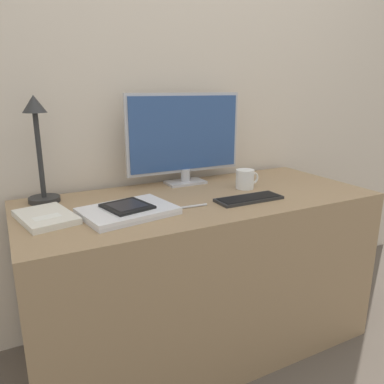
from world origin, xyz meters
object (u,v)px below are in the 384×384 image
(coffee_mug, at_px, (245,179))
(pen, at_px, (191,206))
(keyboard, at_px, (249,199))
(ereader, at_px, (127,206))
(desk_lamp, at_px, (38,142))
(monitor, at_px, (185,137))
(laptop, at_px, (128,211))
(notebook, at_px, (46,217))

(coffee_mug, xyz_separation_m, pen, (-0.35, -0.14, -0.04))
(keyboard, relative_size, ereader, 1.50)
(desk_lamp, distance_m, pen, 0.65)
(monitor, xyz_separation_m, laptop, (-0.39, -0.32, -0.21))
(monitor, xyz_separation_m, keyboard, (0.11, -0.37, -0.22))
(desk_lamp, height_order, notebook, desk_lamp)
(ereader, relative_size, coffee_mug, 1.61)
(laptop, relative_size, pen, 2.64)
(monitor, relative_size, keyboard, 2.03)
(monitor, relative_size, desk_lamp, 1.37)
(laptop, height_order, pen, laptop)
(monitor, bearing_deg, notebook, -159.82)
(laptop, distance_m, notebook, 0.28)
(ereader, bearing_deg, notebook, 165.89)
(keyboard, bearing_deg, coffee_mug, 59.55)
(laptop, bearing_deg, ereader, 90.87)
(monitor, distance_m, ereader, 0.54)
(monitor, distance_m, keyboard, 0.45)
(laptop, height_order, coffee_mug, coffee_mug)
(ereader, relative_size, pen, 1.40)
(monitor, distance_m, laptop, 0.55)
(desk_lamp, relative_size, pen, 3.12)
(notebook, bearing_deg, laptop, -15.17)
(laptop, relative_size, ereader, 1.89)
(keyboard, distance_m, pen, 0.26)
(coffee_mug, bearing_deg, ereader, -170.18)
(keyboard, bearing_deg, desk_lamp, 154.02)
(monitor, xyz_separation_m, pen, (-0.15, -0.35, -0.22))
(keyboard, distance_m, coffee_mug, 0.20)
(monitor, xyz_separation_m, desk_lamp, (-0.64, -0.01, 0.02))
(desk_lamp, bearing_deg, ereader, -50.35)
(ereader, relative_size, desk_lamp, 0.45)
(desk_lamp, distance_m, coffee_mug, 0.89)
(ereader, bearing_deg, monitor, 38.67)
(monitor, relative_size, laptop, 1.61)
(keyboard, distance_m, laptop, 0.50)
(keyboard, xyz_separation_m, ereader, (-0.50, 0.06, 0.02))
(keyboard, height_order, ereader, ereader)
(ereader, xyz_separation_m, coffee_mug, (0.59, 0.10, 0.01))
(ereader, distance_m, notebook, 0.28)
(notebook, bearing_deg, coffee_mug, 2.26)
(laptop, xyz_separation_m, ereader, (-0.00, 0.01, 0.02))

